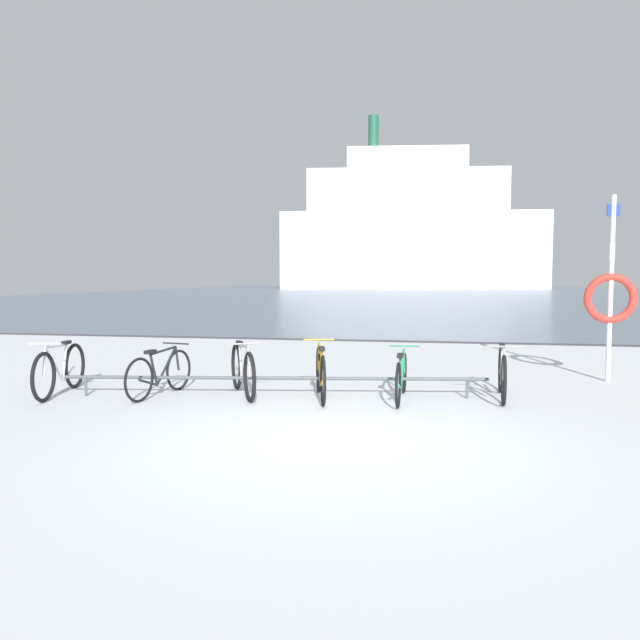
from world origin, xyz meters
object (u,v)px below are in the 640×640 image
object	(u,v)px
bicycle_5	(502,373)
ferry_ship	(410,231)
rescue_post	(611,295)
bicycle_2	(243,370)
bicycle_0	(60,370)
bicycle_1	(160,373)
bicycle_3	(321,373)
bicycle_4	(401,376)

from	to	relation	value
bicycle_5	ferry_ship	distance (m)	85.90
rescue_post	bicycle_5	bearing A→B (deg)	-137.05
bicycle_2	bicycle_0	bearing A→B (deg)	-170.06
bicycle_1	bicycle_5	bearing A→B (deg)	8.22
bicycle_5	ferry_ship	xyz separation A→B (m)	(-4.14, 85.36, 8.69)
rescue_post	bicycle_3	bearing A→B (deg)	-153.15
bicycle_1	ferry_ship	bearing A→B (deg)	89.48
bicycle_0	bicycle_2	size ratio (longest dim) A/B	1.11
bicycle_4	ferry_ship	distance (m)	86.20
bicycle_2	bicycle_5	bearing A→B (deg)	6.67
bicycle_3	ferry_ship	distance (m)	86.30
bicycle_1	bicycle_5	distance (m)	4.98
bicycle_3	ferry_ship	world-z (taller)	ferry_ship
bicycle_4	bicycle_1	bearing A→B (deg)	-174.24
bicycle_1	bicycle_2	size ratio (longest dim) A/B	1.00
bicycle_3	rescue_post	bearing A→B (deg)	26.85
bicycle_3	bicycle_5	size ratio (longest dim) A/B	0.98
bicycle_3	rescue_post	size ratio (longest dim) A/B	0.53
rescue_post	ferry_ship	size ratio (longest dim) A/B	0.07
bicycle_2	bicycle_4	distance (m)	2.33
bicycle_0	bicycle_3	world-z (taller)	bicycle_0
bicycle_5	bicycle_3	bearing A→B (deg)	-169.34
bicycle_2	rescue_post	distance (m)	6.19
bicycle_0	bicycle_4	size ratio (longest dim) A/B	1.03
ferry_ship	bicycle_2	bearing A→B (deg)	-89.74
ferry_ship	bicycle_1	bearing A→B (deg)	-90.52
rescue_post	ferry_ship	distance (m)	84.13
bicycle_1	rescue_post	world-z (taller)	rescue_post
bicycle_0	bicycle_3	bearing A→B (deg)	6.27
bicycle_0	rescue_post	bearing A→B (deg)	17.90
bicycle_1	ferry_ship	size ratio (longest dim) A/B	0.04
bicycle_0	bicycle_3	size ratio (longest dim) A/B	1.07
bicycle_3	bicycle_0	bearing A→B (deg)	-173.73
bicycle_3	rescue_post	xyz separation A→B (m)	(4.49, 2.27, 1.08)
bicycle_0	bicycle_2	xyz separation A→B (m)	(2.68, 0.47, 0.00)
bicycle_5	ferry_ship	world-z (taller)	ferry_ship
bicycle_1	rescue_post	xyz separation A→B (m)	(6.85, 2.50, 1.11)
bicycle_0	bicycle_5	bearing A→B (deg)	8.04
bicycle_0	bicycle_4	xyz separation A→B (m)	(5.00, 0.55, -0.04)
bicycle_2	bicycle_4	xyz separation A→B (m)	(2.33, 0.08, -0.04)
bicycle_0	bicycle_2	world-z (taller)	bicycle_2
bicycle_3	bicycle_4	distance (m)	1.15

